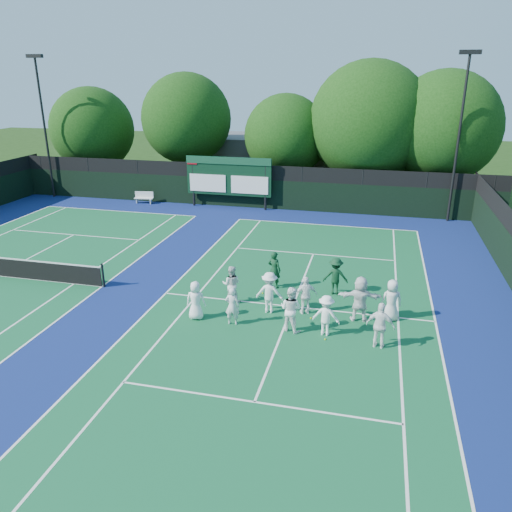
# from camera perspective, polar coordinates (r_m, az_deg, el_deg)

# --- Properties ---
(ground) EXTENTS (120.00, 120.00, 0.00)m
(ground) POSITION_cam_1_polar(r_m,az_deg,el_deg) (19.37, 3.68, -7.08)
(ground) COLOR #17330D
(ground) RESTS_ON ground
(court_apron) EXTENTS (34.00, 32.00, 0.01)m
(court_apron) POSITION_cam_1_polar(r_m,az_deg,el_deg) (21.92, -11.50, -4.08)
(court_apron) COLOR navy
(court_apron) RESTS_ON ground
(near_court) EXTENTS (11.05, 23.85, 0.01)m
(near_court) POSITION_cam_1_polar(r_m,az_deg,el_deg) (20.25, 4.19, -5.79)
(near_court) COLOR #11552F
(near_court) RESTS_ON ground
(back_fence) EXTENTS (34.00, 0.08, 3.00)m
(back_fence) POSITION_cam_1_polar(r_m,az_deg,el_deg) (34.98, -1.34, 7.76)
(back_fence) COLOR black
(back_fence) RESTS_ON ground
(scoreboard) EXTENTS (6.00, 0.21, 3.55)m
(scoreboard) POSITION_cam_1_polar(r_m,az_deg,el_deg) (34.69, -3.17, 9.04)
(scoreboard) COLOR black
(scoreboard) RESTS_ON ground
(clubhouse) EXTENTS (18.00, 6.00, 4.00)m
(clubhouse) POSITION_cam_1_polar(r_m,az_deg,el_deg) (41.85, 6.93, 10.57)
(clubhouse) COLOR #545459
(clubhouse) RESTS_ON ground
(light_pole_left) EXTENTS (1.20, 0.30, 10.12)m
(light_pole_left) POSITION_cam_1_polar(r_m,az_deg,el_deg) (40.56, -23.24, 14.98)
(light_pole_left) COLOR black
(light_pole_left) RESTS_ON ground
(light_pole_right) EXTENTS (1.20, 0.30, 10.12)m
(light_pole_right) POSITION_cam_1_polar(r_m,az_deg,el_deg) (33.12, 22.40, 14.28)
(light_pole_right) COLOR black
(light_pole_right) RESTS_ON ground
(bench) EXTENTS (1.39, 0.54, 0.86)m
(bench) POSITION_cam_1_polar(r_m,az_deg,el_deg) (37.15, -12.68, 6.59)
(bench) COLOR silver
(bench) RESTS_ON ground
(tree_a) EXTENTS (6.56, 6.56, 7.96)m
(tree_a) POSITION_cam_1_polar(r_m,az_deg,el_deg) (42.99, -17.95, 13.39)
(tree_a) COLOR black
(tree_a) RESTS_ON ground
(tree_b) EXTENTS (6.73, 6.73, 9.01)m
(tree_b) POSITION_cam_1_polar(r_m,az_deg,el_deg) (39.35, -7.69, 15.04)
(tree_b) COLOR black
(tree_b) RESTS_ON ground
(tree_c) EXTENTS (6.02, 6.02, 7.58)m
(tree_c) POSITION_cam_1_polar(r_m,az_deg,el_deg) (37.41, 3.67, 13.28)
(tree_c) COLOR black
(tree_c) RESTS_ON ground
(tree_d) EXTENTS (8.32, 8.32, 9.86)m
(tree_d) POSITION_cam_1_polar(r_m,az_deg,el_deg) (36.73, 13.01, 14.38)
(tree_d) COLOR black
(tree_d) RESTS_ON ground
(tree_e) EXTENTS (7.55, 7.55, 9.22)m
(tree_e) POSITION_cam_1_polar(r_m,az_deg,el_deg) (37.00, 20.83, 13.28)
(tree_e) COLOR black
(tree_e) RESTS_ON ground
(tennis_ball_1) EXTENTS (0.07, 0.07, 0.07)m
(tennis_ball_1) POSITION_cam_1_polar(r_m,az_deg,el_deg) (21.23, 12.06, -4.86)
(tennis_ball_1) COLOR #AECB17
(tennis_ball_1) RESTS_ON ground
(tennis_ball_2) EXTENTS (0.07, 0.07, 0.07)m
(tennis_ball_2) POSITION_cam_1_polar(r_m,az_deg,el_deg) (17.98, 7.91, -9.41)
(tennis_ball_2) COLOR #AECB17
(tennis_ball_2) RESTS_ON ground
(tennis_ball_4) EXTENTS (0.07, 0.07, 0.07)m
(tennis_ball_4) POSITION_cam_1_polar(r_m,az_deg,el_deg) (21.33, 0.76, -4.27)
(tennis_ball_4) COLOR #AECB17
(tennis_ball_4) RESTS_ON ground
(tennis_ball_5) EXTENTS (0.07, 0.07, 0.07)m
(tennis_ball_5) POSITION_cam_1_polar(r_m,az_deg,el_deg) (19.36, 6.29, -7.07)
(tennis_ball_5) COLOR #AECB17
(tennis_ball_5) RESTS_ON ground
(player_front_0) EXTENTS (0.81, 0.59, 1.52)m
(player_front_0) POSITION_cam_1_polar(r_m,az_deg,el_deg) (19.10, -6.90, -5.07)
(player_front_0) COLOR white
(player_front_0) RESTS_ON ground
(player_front_1) EXTENTS (0.57, 0.41, 1.48)m
(player_front_1) POSITION_cam_1_polar(r_m,az_deg,el_deg) (18.58, -2.73, -5.74)
(player_front_1) COLOR silver
(player_front_1) RESTS_ON ground
(player_front_2) EXTENTS (1.01, 0.91, 1.71)m
(player_front_2) POSITION_cam_1_polar(r_m,az_deg,el_deg) (18.12, 4.00, -6.07)
(player_front_2) COLOR white
(player_front_2) RESTS_ON ground
(player_front_3) EXTENTS (1.05, 0.68, 1.53)m
(player_front_3) POSITION_cam_1_polar(r_m,az_deg,el_deg) (18.00, 8.01, -6.75)
(player_front_3) COLOR white
(player_front_3) RESTS_ON ground
(player_front_4) EXTENTS (1.04, 0.59, 1.66)m
(player_front_4) POSITION_cam_1_polar(r_m,az_deg,el_deg) (17.53, 14.03, -7.73)
(player_front_4) COLOR white
(player_front_4) RESTS_ON ground
(player_back_0) EXTENTS (0.82, 0.67, 1.57)m
(player_back_0) POSITION_cam_1_polar(r_m,az_deg,el_deg) (20.34, -2.83, -3.24)
(player_back_0) COLOR silver
(player_back_0) RESTS_ON ground
(player_back_1) EXTENTS (1.09, 0.63, 1.68)m
(player_back_1) POSITION_cam_1_polar(r_m,az_deg,el_deg) (19.44, 1.55, -4.20)
(player_back_1) COLOR white
(player_back_1) RESTS_ON ground
(player_back_2) EXTENTS (0.98, 0.71, 1.54)m
(player_back_2) POSITION_cam_1_polar(r_m,az_deg,el_deg) (19.45, 5.72, -4.49)
(player_back_2) COLOR white
(player_back_2) RESTS_ON ground
(player_back_3) EXTENTS (1.69, 0.67, 1.78)m
(player_back_3) POSITION_cam_1_polar(r_m,az_deg,el_deg) (19.18, 11.81, -4.82)
(player_back_3) COLOR white
(player_back_3) RESTS_ON ground
(player_back_4) EXTENTS (0.90, 0.69, 1.63)m
(player_back_4) POSITION_cam_1_polar(r_m,az_deg,el_deg) (19.52, 15.22, -4.91)
(player_back_4) COLOR silver
(player_back_4) RESTS_ON ground
(coach_left) EXTENTS (0.70, 0.57, 1.67)m
(coach_left) POSITION_cam_1_polar(r_m,az_deg,el_deg) (21.66, 2.10, -1.58)
(coach_left) COLOR #0F371D
(coach_left) RESTS_ON ground
(coach_right) EXTENTS (1.09, 0.68, 1.62)m
(coach_right) POSITION_cam_1_polar(r_m,az_deg,el_deg) (21.31, 9.07, -2.29)
(coach_right) COLOR #0E351C
(coach_right) RESTS_ON ground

